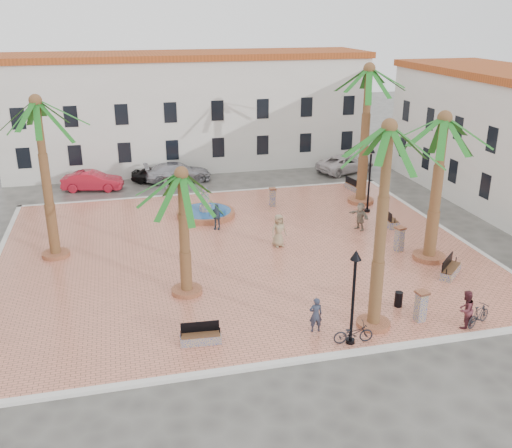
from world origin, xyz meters
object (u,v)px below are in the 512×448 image
object	(u,v)px
palm_sw	(182,190)
bicycle_b	(479,315)
palm_e	(443,136)
car_red	(92,181)
pedestrian_fountain_a	(279,231)
car_black	(156,175)
cyclist_a	(316,315)
bollard_se	(421,306)
bench_ne	(354,187)
palm_nw	(38,118)
palm_s	(388,149)
pedestrian_east	(360,216)
pedestrian_north	(167,185)
lamppost_s	(354,281)
bollard_e	(399,239)
bench_e	(388,220)
bollard_n	(273,197)
cyclist_b	(466,309)
bench_s	(201,338)
litter_bin	(398,299)
car_silver	(178,172)
bicycle_a	(353,333)
pedestrian_fountain_b	(217,216)
palm_ne	(368,84)
bench_se	(450,270)
car_white	(346,164)
fountain	(206,212)

from	to	relation	value
palm_sw	bicycle_b	world-z (taller)	palm_sw
palm_e	car_red	bearing A→B (deg)	135.10
palm_e	pedestrian_fountain_a	distance (m)	10.04
pedestrian_fountain_a	car_black	xyz separation A→B (m)	(-5.73, 15.00, -0.47)
car_black	pedestrian_fountain_a	bearing A→B (deg)	-134.75
cyclist_a	bollard_se	bearing A→B (deg)	-179.44
palm_e	bench_ne	xyz separation A→B (m)	(1.02, 12.68, -6.43)
palm_nw	palm_s	world-z (taller)	palm_s
bollard_se	pedestrian_east	xyz separation A→B (m)	(1.90, 10.80, 0.13)
palm_nw	pedestrian_north	world-z (taller)	palm_nw
palm_nw	lamppost_s	bearing A→B (deg)	-44.33
bollard_e	pedestrian_fountain_a	world-z (taller)	pedestrian_fountain_a
palm_s	cyclist_a	size ratio (longest dim) A/B	5.70
bench_e	bollard_se	distance (m)	11.87
bench_e	bollard_n	distance (m)	7.98
bench_e	cyclist_b	distance (m)	12.36
cyclist_b	pedestrian_fountain_a	bearing A→B (deg)	-91.49
palm_nw	pedestrian_east	size ratio (longest dim) A/B	5.08
palm_nw	palm_sw	bearing A→B (deg)	-43.28
bollard_se	bench_e	bearing A→B (deg)	70.48
palm_nw	bollard_e	distance (m)	20.06
bench_s	pedestrian_east	distance (m)	15.34
litter_bin	car_silver	bearing A→B (deg)	107.63
bicycle_a	pedestrian_fountain_b	size ratio (longest dim) A/B	1.01
palm_ne	bench_se	bearing A→B (deg)	-91.71
bench_s	cyclist_b	size ratio (longest dim) A/B	0.99
palm_e	car_white	bearing A→B (deg)	81.91
bench_se	pedestrian_fountain_a	world-z (taller)	pedestrian_fountain_a
bicycle_b	palm_e	bearing A→B (deg)	-38.97
fountain	bollard_se	xyz separation A→B (m)	(6.85, -15.47, 0.46)
litter_bin	bicycle_b	world-z (taller)	bicycle_b
fountain	palm_e	bearing A→B (deg)	-42.31
palm_s	bicycle_b	size ratio (longest dim) A/B	5.60
bicycle_a	bicycle_b	world-z (taller)	bicycle_b
bench_ne	cyclist_a	bearing A→B (deg)	142.58
palm_nw	cyclist_a	size ratio (longest dim) A/B	5.63
lamppost_s	pedestrian_north	size ratio (longest dim) A/B	2.13
bench_se	car_black	distance (m)	24.55
lamppost_s	bicycle_b	distance (m)	6.24
pedestrian_fountain_b	palm_s	bearing A→B (deg)	-48.45
bicycle_b	car_black	bearing A→B (deg)	-1.61
cyclist_b	car_black	distance (m)	27.63
bench_s	car_white	size ratio (longest dim) A/B	0.33
bicycle_a	cyclist_a	bearing A→B (deg)	49.03
bench_se	cyclist_b	world-z (taller)	cyclist_b
bench_ne	palm_e	bearing A→B (deg)	165.35
bollard_n	pedestrian_fountain_b	distance (m)	5.60
palm_nw	pedestrian_fountain_a	size ratio (longest dim) A/B	4.60
palm_nw	lamppost_s	world-z (taller)	palm_nw
bench_se	car_silver	xyz separation A→B (m)	(-11.38, 20.77, 0.33)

